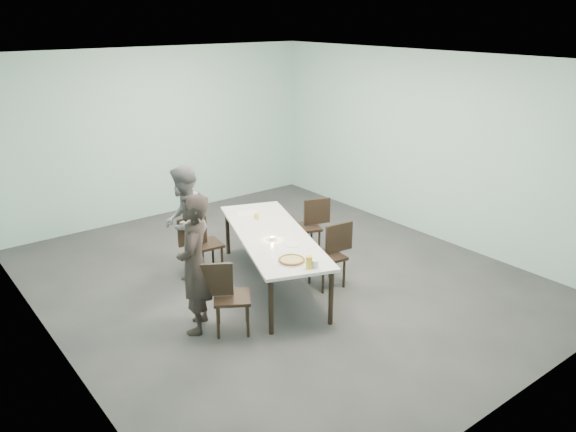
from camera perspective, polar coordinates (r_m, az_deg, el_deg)
ground at (r=8.00m, az=-0.99°, el=-6.31°), size 7.00×7.00×0.00m
room_shell at (r=7.33m, az=-1.09°, el=8.03°), size 6.02×7.02×3.01m
table at (r=7.54m, az=-1.60°, el=-2.22°), size 1.75×2.75×0.75m
chair_near_left at (r=6.57m, az=-6.43°, el=-7.71°), size 0.64×0.58×0.87m
chair_far_left at (r=8.04m, az=-8.91°, el=-2.50°), size 0.64×0.47×0.87m
chair_near_right at (r=7.65m, az=4.50°, el=-3.51°), size 0.64×0.47×0.87m
chair_far_right at (r=8.63m, az=2.27°, el=-0.66°), size 0.65×0.54×0.87m
diner_near at (r=6.52m, az=-9.46°, el=-4.86°), size 0.69×0.72×1.67m
diner_far at (r=7.93m, az=-10.45°, el=-0.59°), size 0.96×0.99×1.60m
pizza at (r=6.69m, az=0.38°, el=-4.51°), size 0.34×0.34×0.04m
side_plate at (r=7.16m, az=0.46°, el=-2.91°), size 0.18×0.18×0.01m
beer_glass at (r=6.50m, az=2.14°, el=-4.72°), size 0.08×0.08×0.15m
water_tumbler at (r=6.54m, az=2.76°, el=-4.87°), size 0.08×0.08×0.09m
tealight at (r=7.31m, az=-1.63°, el=-2.29°), size 0.06×0.06×0.05m
amber_tumbler at (r=8.06m, az=-3.21°, el=-0.01°), size 0.07×0.07×0.08m
menu at (r=8.29m, az=-4.20°, el=0.26°), size 0.36×0.31×0.01m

